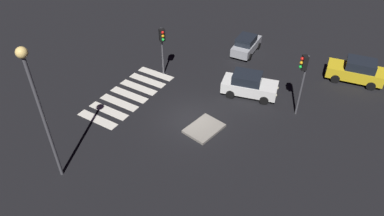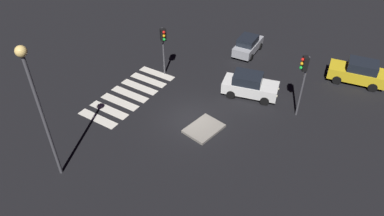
{
  "view_description": "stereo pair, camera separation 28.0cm",
  "coord_description": "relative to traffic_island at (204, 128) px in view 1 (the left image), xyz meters",
  "views": [
    {
      "loc": [
        16.2,
        9.86,
        15.8
      ],
      "look_at": [
        0.0,
        0.0,
        1.0
      ],
      "focal_mm": 33.21,
      "sensor_mm": 36.0,
      "label": 1
    },
    {
      "loc": [
        16.05,
        10.1,
        15.8
      ],
      "look_at": [
        0.0,
        0.0,
        1.0
      ],
      "focal_mm": 33.21,
      "sensor_mm": 36.0,
      "label": 2
    }
  ],
  "objects": [
    {
      "name": "street_lamp",
      "position": [
        7.71,
        -5.16,
        5.51
      ],
      "size": [
        0.56,
        0.56,
        8.3
      ],
      "color": "#47474C",
      "rests_on": "ground"
    },
    {
      "name": "ground_plane",
      "position": [
        -0.49,
        -1.25,
        -0.09
      ],
      "size": [
        80.0,
        80.0,
        0.0
      ],
      "primitive_type": "plane",
      "color": "black"
    },
    {
      "name": "traffic_light_west",
      "position": [
        -4.78,
        4.58,
        3.43
      ],
      "size": [
        0.54,
        0.53,
        4.66
      ],
      "rotation": [
        0.0,
        0.0,
        -0.94
      ],
      "color": "#47474C",
      "rests_on": "ground"
    },
    {
      "name": "traffic_island",
      "position": [
        0.0,
        0.0,
        0.0
      ],
      "size": [
        2.75,
        2.25,
        0.18
      ],
      "color": "gray",
      "rests_on": "ground"
    },
    {
      "name": "car_white",
      "position": [
        -5.25,
        0.84,
        0.79
      ],
      "size": [
        2.66,
        4.36,
        1.79
      ],
      "rotation": [
        0.0,
        0.0,
        1.81
      ],
      "color": "silver",
      "rests_on": "ground"
    },
    {
      "name": "car_yellow",
      "position": [
        -11.42,
        7.29,
        0.83
      ],
      "size": [
        2.51,
        4.47,
        1.87
      ],
      "rotation": [
        0.0,
        0.0,
        -1.42
      ],
      "color": "gold",
      "rests_on": "ground"
    },
    {
      "name": "car_silver",
      "position": [
        -11.1,
        -2.03,
        0.71
      ],
      "size": [
        3.81,
        1.94,
        1.62
      ],
      "rotation": [
        0.0,
        0.0,
        3.2
      ],
      "color": "#9EA0A5",
      "rests_on": "ground"
    },
    {
      "name": "crosswalk_near",
      "position": [
        -0.49,
        -6.85,
        -0.08
      ],
      "size": [
        7.6,
        3.2,
        0.02
      ],
      "color": "silver",
      "rests_on": "ground"
    },
    {
      "name": "traffic_light_south",
      "position": [
        -4.21,
        -6.19,
        3.0
      ],
      "size": [
        0.54,
        0.53,
        4.07
      ],
      "rotation": [
        0.0,
        0.0,
        0.93
      ],
      "color": "#47474C",
      "rests_on": "ground"
    }
  ]
}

